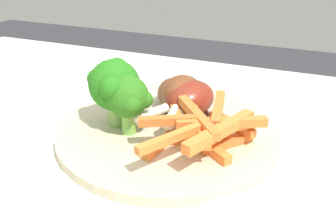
% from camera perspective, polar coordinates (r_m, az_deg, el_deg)
% --- Properties ---
extents(dinner_plate, '(0.27, 0.27, 0.01)m').
position_cam_1_polar(dinner_plate, '(0.47, -0.00, -2.84)').
color(dinner_plate, beige).
rests_on(dinner_plate, dining_table).
extents(broccoli_floret_front, '(0.07, 0.07, 0.08)m').
position_cam_1_polar(broccoli_floret_front, '(0.45, -8.27, 4.09)').
color(broccoli_floret_front, '#89B35C').
rests_on(broccoli_floret_front, dinner_plate).
extents(broccoli_floret_middle, '(0.06, 0.06, 0.07)m').
position_cam_1_polar(broccoli_floret_middle, '(0.43, -6.01, 2.20)').
color(broccoli_floret_middle, '#7ABD4D').
rests_on(broccoli_floret_middle, dinner_plate).
extents(carrot_fries_pile, '(0.13, 0.16, 0.04)m').
position_cam_1_polar(carrot_fries_pile, '(0.42, 5.36, -2.40)').
color(carrot_fries_pile, orange).
rests_on(carrot_fries_pile, dinner_plate).
extents(chicken_drumstick_near, '(0.08, 0.12, 0.04)m').
position_cam_1_polar(chicken_drumstick_near, '(0.50, 1.17, 2.40)').
color(chicken_drumstick_near, '#4C210F').
rests_on(chicken_drumstick_near, dinner_plate).
extents(chicken_drumstick_far, '(0.09, 0.12, 0.05)m').
position_cam_1_polar(chicken_drumstick_far, '(0.48, 2.86, 1.92)').
color(chicken_drumstick_far, '#5A180F').
rests_on(chicken_drumstick_far, dinner_plate).
extents(chicken_drumstick_extra, '(0.06, 0.12, 0.05)m').
position_cam_1_polar(chicken_drumstick_extra, '(0.49, 2.06, 2.49)').
color(chicken_drumstick_extra, '#512312').
rests_on(chicken_drumstick_extra, dinner_plate).
extents(napkin, '(0.19, 0.17, 0.00)m').
position_cam_1_polar(napkin, '(0.70, -17.93, 5.69)').
color(napkin, white).
rests_on(napkin, dining_table).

